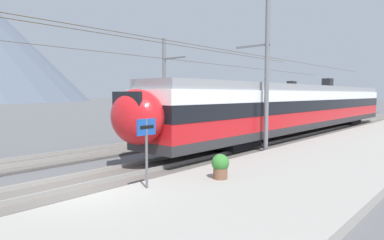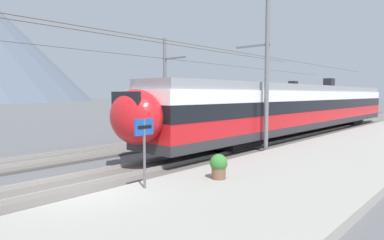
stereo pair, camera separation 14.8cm
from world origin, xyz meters
name	(u,v)px [view 1 (the left image)]	position (x,y,z in m)	size (l,w,h in m)	color
ground_plane	(81,197)	(0.00, 0.00, 0.00)	(400.00, 400.00, 0.00)	#565659
platform_slab	(169,226)	(0.00, -3.95, 0.15)	(120.00, 6.17, 0.31)	gray
track_near	(62,188)	(0.00, 1.22, 0.07)	(120.00, 3.00, 0.28)	#5B5651
track_far	(7,166)	(0.00, 6.19, 0.07)	(120.00, 3.00, 0.28)	#5B5651
train_near_platform	(301,107)	(19.02, 1.22, 2.23)	(33.10, 2.87, 4.27)	#2D2D30
train_far_track	(272,104)	(23.66, 6.19, 2.22)	(25.59, 2.96, 4.27)	#2D2D30
catenary_mast_mid	(265,74)	(10.46, -0.44, 4.25)	(44.90, 2.09, 8.23)	slate
catenary_mast_far_side	(166,86)	(11.26, 7.96, 3.79)	(44.90, 2.23, 7.16)	slate
platform_sign	(146,137)	(1.33, -1.60, 1.88)	(0.70, 0.08, 2.14)	#59595B
potted_plant_platform_edge	(220,165)	(3.75, -2.59, 0.78)	(0.61, 0.61, 0.85)	brown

